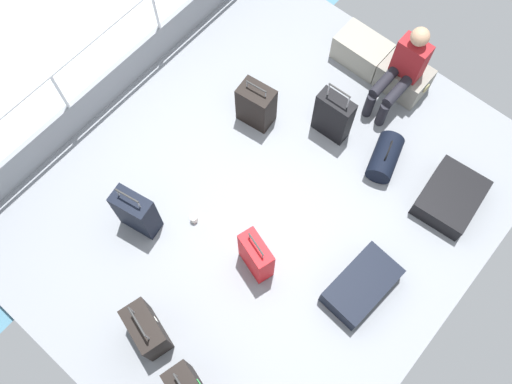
{
  "coord_description": "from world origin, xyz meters",
  "views": [
    {
      "loc": [
        1.36,
        -1.72,
        5.41
      ],
      "look_at": [
        -0.05,
        -0.08,
        0.25
      ],
      "focal_mm": 37.92,
      "sensor_mm": 36.0,
      "label": 1
    }
  ],
  "objects": [
    {
      "name": "passenger_seated",
      "position": [
        0.3,
        1.95,
        0.55
      ],
      "size": [
        0.34,
        0.66,
        1.06
      ],
      "color": "maroon",
      "rests_on": "ground_plane"
    },
    {
      "name": "sea_wake",
      "position": [
        -3.6,
        0.0,
        -0.34
      ],
      "size": [
        12.0,
        12.0,
        0.01
      ],
      "color": "teal",
      "rests_on": "ground_plane"
    },
    {
      "name": "suitcase_5",
      "position": [
        0.02,
        1.12,
        0.31
      ],
      "size": [
        0.42,
        0.2,
        0.83
      ],
      "color": "black",
      "rests_on": "ground_plane"
    },
    {
      "name": "suitcase_1",
      "position": [
        -0.72,
        0.7,
        0.28
      ],
      "size": [
        0.42,
        0.31,
        0.65
      ],
      "color": "black",
      "rests_on": "ground_plane"
    },
    {
      "name": "suitcase_0",
      "position": [
        0.41,
        -0.61,
        0.3
      ],
      "size": [
        0.42,
        0.28,
        0.7
      ],
      "color": "red",
      "rests_on": "ground_plane"
    },
    {
      "name": "suitcase_7",
      "position": [
        1.36,
        -0.12,
        0.13
      ],
      "size": [
        0.5,
        0.79,
        0.25
      ],
      "color": "black",
      "rests_on": "ground_plane"
    },
    {
      "name": "duffel_bag",
      "position": [
        0.72,
        1.18,
        0.14
      ],
      "size": [
        0.42,
        0.58,
        0.41
      ],
      "color": "black",
      "rests_on": "ground_plane"
    },
    {
      "name": "suitcase_6",
      "position": [
        -0.81,
        -1.06,
        0.31
      ],
      "size": [
        0.44,
        0.28,
        0.76
      ],
      "color": "black",
      "rests_on": "ground_plane"
    },
    {
      "name": "cargo_crate_0",
      "position": [
        -0.3,
        2.13,
        0.18
      ],
      "size": [
        0.65,
        0.4,
        0.35
      ],
      "color": "gray",
      "rests_on": "ground_plane"
    },
    {
      "name": "ground_plane",
      "position": [
        0.0,
        0.0,
        -0.03
      ],
      "size": [
        4.4,
        5.2,
        0.06
      ],
      "primitive_type": "cube",
      "color": "gray"
    },
    {
      "name": "suitcase_4",
      "position": [
        1.52,
        1.25,
        0.12
      ],
      "size": [
        0.62,
        0.76,
        0.24
      ],
      "color": "black",
      "rests_on": "ground_plane"
    },
    {
      "name": "cargo_crate_1",
      "position": [
        0.3,
        2.13,
        0.18
      ],
      "size": [
        0.59,
        0.4,
        0.36
      ],
      "color": "gray",
      "rests_on": "ground_plane"
    },
    {
      "name": "paper_cup",
      "position": [
        -0.41,
        -0.68,
        0.05
      ],
      "size": [
        0.08,
        0.08,
        0.1
      ],
      "primitive_type": "cylinder",
      "color": "white",
      "rests_on": "ground_plane"
    },
    {
      "name": "railing_port",
      "position": [
        -2.17,
        0.0,
        0.78
      ],
      "size": [
        0.04,
        4.2,
        1.02
      ],
      "color": "silver",
      "rests_on": "ground_plane"
    },
    {
      "name": "suitcase_3",
      "position": [
        0.09,
        -1.81,
        0.27
      ],
      "size": [
        0.51,
        0.36,
        0.75
      ],
      "color": "black",
      "rests_on": "ground_plane"
    },
    {
      "name": "gunwale_port",
      "position": [
        -2.17,
        0.0,
        0.23
      ],
      "size": [
        0.06,
        5.2,
        0.45
      ],
      "primitive_type": "cube",
      "color": "gray",
      "rests_on": "ground_plane"
    }
  ]
}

